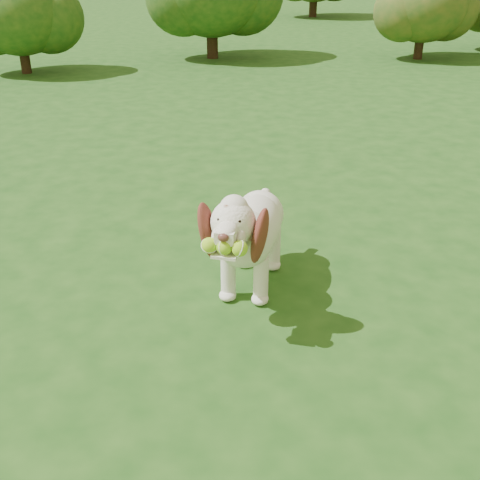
{
  "coord_description": "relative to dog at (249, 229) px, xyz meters",
  "views": [
    {
      "loc": [
        0.08,
        -2.6,
        1.7
      ],
      "look_at": [
        -0.16,
        0.03,
        0.4
      ],
      "focal_mm": 45.0,
      "sensor_mm": 36.0,
      "label": 1
    }
  ],
  "objects": [
    {
      "name": "shrub_a",
      "position": [
        -3.74,
        5.88,
        0.47
      ],
      "size": [
        1.37,
        1.37,
        1.42
      ],
      "color": "#382314",
      "rests_on": "ground"
    },
    {
      "name": "ground",
      "position": [
        0.13,
        -0.24,
        -0.36
      ],
      "size": [
        80.0,
        80.0,
        0.0
      ],
      "primitive_type": "plane",
      "color": "#1A4513",
      "rests_on": "ground"
    },
    {
      "name": "dog",
      "position": [
        0.0,
        0.0,
        0.0
      ],
      "size": [
        0.44,
        1.05,
        0.69
      ],
      "rotation": [
        0.0,
        0.0,
        -0.13
      ],
      "color": "white",
      "rests_on": "ground"
    },
    {
      "name": "shrub_c",
      "position": [
        2.22,
        7.67,
        0.49
      ],
      "size": [
        1.4,
        1.4,
        1.45
      ],
      "color": "#382314",
      "rests_on": "ground"
    }
  ]
}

